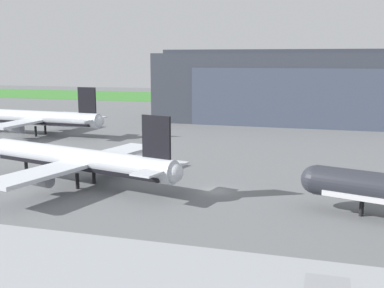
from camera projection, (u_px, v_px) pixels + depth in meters
The scene contains 5 objects.
ground_plane at pixel (217, 191), 69.11m from camera, with size 440.00×440.00×0.00m, color slate.
grass_field_strip at pixel (295, 100), 218.37m from camera, with size 440.00×56.00×0.08m, color #3E8434.
maintenance_hangar at pixel (338, 88), 139.39m from camera, with size 106.67×29.31×21.66m.
airliner_far_right at pixel (35, 118), 118.54m from camera, with size 39.31×31.16×12.28m.
airliner_near_right at pixel (79, 160), 71.91m from camera, with size 36.30×32.17×11.55m.
Camera 1 is at (15.12, -65.11, 19.19)m, focal length 44.33 mm.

